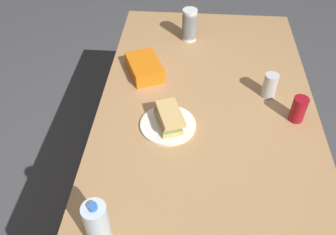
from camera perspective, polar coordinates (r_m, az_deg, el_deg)
The scene contains 9 objects.
ground_plane at distance 2.25m, azimuth 4.75°, elevation -12.96°, with size 8.00×8.00×0.00m, color #4C4C51.
dining_table at distance 1.73m, azimuth 6.02°, elevation -0.78°, with size 1.84×1.02×0.75m.
paper_plate at distance 1.59m, azimuth -0.00°, elevation -1.14°, with size 0.25×0.25×0.01m, color white.
sandwich at distance 1.56m, azimuth 0.10°, elevation -0.01°, with size 0.20×0.15×0.08m.
soda_can_red at distance 1.69m, azimuth 19.95°, elevation 1.25°, with size 0.07×0.07×0.12m, color maroon.
chip_bag at distance 1.87m, azimuth -3.71°, elevation 7.91°, with size 0.23×0.15×0.07m, color orange.
water_bottle_tall at distance 1.20m, azimuth -11.07°, elevation -16.45°, with size 0.08×0.08×0.22m.
plastic_cup_stack at distance 2.11m, azimuth 3.42°, elevation 14.42°, with size 0.08×0.08×0.18m.
soda_can_silver at distance 1.78m, azimuth 15.83°, elevation 4.90°, with size 0.07×0.07×0.12m, color silver.
Camera 1 is at (1.23, -0.09, 1.89)m, focal length 38.53 mm.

